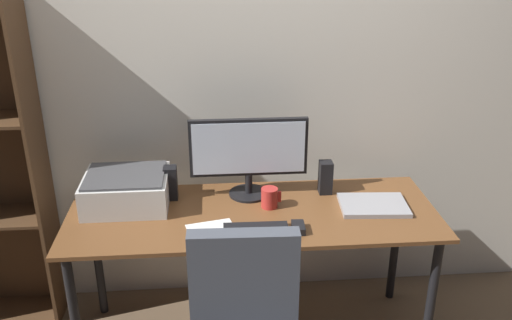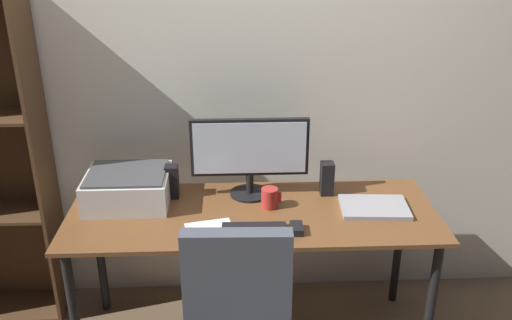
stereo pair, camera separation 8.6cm
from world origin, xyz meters
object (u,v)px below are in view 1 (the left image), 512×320
Objects in this scene: monitor at (249,152)px; coffee_mug at (270,198)px; speaker_left at (171,183)px; printer at (127,190)px; desk at (253,227)px; mouse at (298,228)px; keyboard at (255,230)px; laptop at (373,205)px; speaker_right at (325,177)px.

monitor is 5.94× the size of coffee_mug.
speaker_left reaches higher than printer.
printer is at bearing -166.55° from speaker_left.
desk is 18.29× the size of mouse.
monitor reaches higher than speaker_left.
monitor is 0.47m from mouse.
printer is (-0.60, 0.31, 0.07)m from keyboard.
mouse is 0.69m from speaker_left.
speaker_left is at bearing 150.22° from mouse.
monitor reaches higher than laptop.
monitor is 1.45× the size of printer.
laptop is (0.58, 0.00, 0.09)m from desk.
printer reaches higher than desk.
printer is (-0.60, -0.06, -0.15)m from monitor.
desk is 0.45m from speaker_right.
keyboard is at bearing -111.40° from coffee_mug.
speaker_left reaches higher than laptop.
coffee_mug is 0.57× the size of speaker_right.
keyboard is at bearing -27.02° from printer.
desk is at bearing 137.11° from mouse.
printer reaches higher than mouse.
monitor reaches higher than mouse.
speaker_right is at bearing 24.76° from desk.
mouse is 0.98× the size of coffee_mug.
keyboard is 0.68m from printer.
speaker_left is 1.00× the size of speaker_right.
mouse is at bearing -117.73° from speaker_right.
monitor reaches higher than desk.
speaker_right reaches higher than coffee_mug.
coffee_mug is 0.30× the size of laptop.
keyboard reaches higher than desk.
keyboard is 0.53m from speaker_right.
desk is 18.02× the size of coffee_mug.
speaker_left is at bearing 155.95° from desk.
monitor is at bearing 91.38° from keyboard.
speaker_left is (-0.39, 0.18, 0.17)m from desk.
speaker_right is (-0.20, 0.17, 0.07)m from laptop.
desk is 6.06× the size of keyboard.
monitor reaches higher than printer.
speaker_left is (-0.48, 0.13, 0.04)m from coffee_mug.
keyboard is 2.98× the size of coffee_mug.
laptop is (0.59, -0.18, -0.22)m from monitor.
keyboard is at bearing -158.83° from laptop.
laptop is at bearing -5.83° from printer.
coffee_mug is (0.09, 0.23, 0.04)m from keyboard.
keyboard is 0.72× the size of printer.
laptop is 1.20m from printer.
printer reaches higher than laptop.
coffee_mug is at bearing -15.12° from speaker_left.
mouse is 0.44m from laptop.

